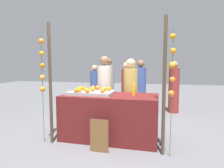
{
  "coord_description": "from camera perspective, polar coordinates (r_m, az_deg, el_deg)",
  "views": [
    {
      "loc": [
        0.92,
        -3.58,
        1.43
      ],
      "look_at": [
        0.0,
        0.15,
        1.07
      ],
      "focal_mm": 30.49,
      "sensor_mm": 36.0,
      "label": 1
    }
  ],
  "objects": [
    {
      "name": "ground_plane",
      "position": [
        3.96,
        -0.54,
        -15.8
      ],
      "size": [
        24.0,
        24.0,
        0.0
      ],
      "primitive_type": "plane",
      "color": "slate"
    },
    {
      "name": "stall_counter",
      "position": [
        3.83,
        -0.55,
        -9.72
      ],
      "size": [
        1.85,
        0.9,
        0.87
      ],
      "primitive_type": "cube",
      "color": "#5B1919",
      "rests_on": "ground_plane"
    },
    {
      "name": "orange_tray",
      "position": [
        3.86,
        -6.14,
        -2.57
      ],
      "size": [
        0.89,
        0.63,
        0.06
      ],
      "primitive_type": "cube",
      "color": "#9EA0A5",
      "rests_on": "stall_counter"
    },
    {
      "name": "orange_0",
      "position": [
        3.9,
        -2.11,
        -1.47
      ],
      "size": [
        0.08,
        0.08,
        0.08
      ],
      "primitive_type": "sphere",
      "color": "orange",
      "rests_on": "orange_tray"
    },
    {
      "name": "orange_1",
      "position": [
        3.85,
        -0.88,
        -1.43
      ],
      "size": [
        0.09,
        0.09,
        0.09
      ],
      "primitive_type": "sphere",
      "color": "orange",
      "rests_on": "orange_tray"
    },
    {
      "name": "orange_2",
      "position": [
        3.72,
        -9.77,
        -1.78
      ],
      "size": [
        0.09,
        0.09,
        0.09
      ],
      "primitive_type": "sphere",
      "color": "orange",
      "rests_on": "orange_tray"
    },
    {
      "name": "orange_3",
      "position": [
        3.59,
        -2.89,
        -1.94
      ],
      "size": [
        0.09,
        0.09,
        0.09
      ],
      "primitive_type": "sphere",
      "color": "orange",
      "rests_on": "orange_tray"
    },
    {
      "name": "orange_4",
      "position": [
        3.74,
        -7.65,
        -1.76
      ],
      "size": [
        0.08,
        0.08,
        0.08
      ],
      "primitive_type": "sphere",
      "color": "orange",
      "rests_on": "orange_tray"
    },
    {
      "name": "orange_5",
      "position": [
        3.95,
        -6.09,
        -1.39
      ],
      "size": [
        0.08,
        0.08,
        0.08
      ],
      "primitive_type": "sphere",
      "color": "orange",
      "rests_on": "orange_tray"
    },
    {
      "name": "orange_6",
      "position": [
        4.06,
        -5.65,
        -1.12
      ],
      "size": [
        0.09,
        0.09,
        0.09
      ],
      "primitive_type": "sphere",
      "color": "orange",
      "rests_on": "orange_tray"
    },
    {
      "name": "orange_7",
      "position": [
        4.1,
        -9.23,
        -1.2
      ],
      "size": [
        0.07,
        0.07,
        0.07
      ],
      "primitive_type": "sphere",
      "color": "orange",
      "rests_on": "orange_tray"
    },
    {
      "name": "orange_8",
      "position": [
        4.0,
        -9.99,
        -1.37
      ],
      "size": [
        0.08,
        0.08,
        0.08
      ],
      "primitive_type": "sphere",
      "color": "orange",
      "rests_on": "orange_tray"
    },
    {
      "name": "orange_9",
      "position": [
        4.05,
        -4.39,
        -1.12
      ],
      "size": [
        0.09,
        0.09,
        0.09
      ],
      "primitive_type": "sphere",
      "color": "orange",
      "rests_on": "orange_tray"
    },
    {
      "name": "orange_10",
      "position": [
        3.81,
        -10.44,
        -1.68
      ],
      "size": [
        0.08,
        0.08,
        0.08
      ],
      "primitive_type": "sphere",
      "color": "orange",
      "rests_on": "orange_tray"
    },
    {
      "name": "orange_11",
      "position": [
        3.69,
        -10.8,
        -1.89
      ],
      "size": [
        0.08,
        0.08,
        0.08
      ],
      "primitive_type": "sphere",
      "color": "orange",
      "rests_on": "orange_tray"
    },
    {
      "name": "orange_12",
      "position": [
        3.82,
        -5.82,
        -1.59
      ],
      "size": [
        0.08,
        0.08,
        0.08
      ],
      "primitive_type": "sphere",
      "color": "orange",
      "rests_on": "orange_tray"
    },
    {
      "name": "orange_13",
      "position": [
        3.6,
        -7.27,
        -2.07
      ],
      "size": [
        0.08,
        0.08,
        0.08
      ],
      "primitive_type": "sphere",
      "color": "orange",
      "rests_on": "orange_tray"
    },
    {
      "name": "orange_14",
      "position": [
        3.82,
        -2.79,
        -1.55
      ],
      "size": [
        0.08,
        0.08,
        0.08
      ],
      "primitive_type": "sphere",
      "color": "orange",
      "rests_on": "orange_tray"
    },
    {
      "name": "orange_15",
      "position": [
        4.04,
        -8.35,
        -1.27
      ],
      "size": [
        0.07,
        0.07,
        0.07
      ],
      "primitive_type": "sphere",
      "color": "orange",
      "rests_on": "orange_tray"
    },
    {
      "name": "juice_bottle",
      "position": [
        3.67,
        6.46,
        -1.71
      ],
      "size": [
        0.06,
        0.06,
        0.23
      ],
      "color": "gold",
      "rests_on": "stall_counter"
    },
    {
      "name": "chalkboard_sign",
      "position": [
        3.28,
        -3.81,
        -15.32
      ],
      "size": [
        0.32,
        0.03,
        0.57
      ],
      "color": "brown",
      "rests_on": "ground_plane"
    },
    {
      "name": "vendor_left",
      "position": [
        4.53,
        -2.23,
        -2.92
      ],
      "size": [
        0.33,
        0.33,
        1.67
      ],
      "color": "beige",
      "rests_on": "ground_plane"
    },
    {
      "name": "vendor_right",
      "position": [
        4.42,
        5.58,
        -3.58
      ],
      "size": [
        0.32,
        0.32,
        1.6
      ],
      "color": "tan",
      "rests_on": "ground_plane"
    },
    {
      "name": "crowd_person_0",
      "position": [
        6.36,
        -0.94,
        -0.4
      ],
      "size": [
        0.34,
        0.34,
        1.7
      ],
      "color": "#99999E",
      "rests_on": "ground_plane"
    },
    {
      "name": "crowd_person_1",
      "position": [
        6.15,
        18.05,
        -1.36
      ],
      "size": [
        0.32,
        0.32,
        1.59
      ],
      "color": "maroon",
      "rests_on": "ground_plane"
    },
    {
      "name": "crowd_person_2",
      "position": [
        6.05,
        4.3,
        -1.33
      ],
      "size": [
        0.31,
        0.31,
        1.56
      ],
      "color": "maroon",
      "rests_on": "ground_plane"
    },
    {
      "name": "crowd_person_3",
      "position": [
        6.37,
        -5.19,
        -1.38
      ],
      "size": [
        0.29,
        0.29,
        1.47
      ],
      "color": "#384C8C",
      "rests_on": "ground_plane"
    },
    {
      "name": "crowd_person_4",
      "position": [
        5.61,
        8.49,
        -1.65
      ],
      "size": [
        0.32,
        0.32,
        1.61
      ],
      "color": "#384C8C",
      "rests_on": "ground_plane"
    },
    {
      "name": "canopy_post_left",
      "position": [
        3.66,
        -18.01,
        -0.01
      ],
      "size": [
        0.06,
        0.06,
        2.21
      ],
      "primitive_type": "cylinder",
      "color": "#473828",
      "rests_on": "ground_plane"
    },
    {
      "name": "canopy_post_right",
      "position": [
        3.11,
        15.38,
        -0.84
      ],
      "size": [
        0.06,
        0.06,
        2.21
      ],
      "primitive_type": "cylinder",
      "color": "#473828",
      "rests_on": "ground_plane"
    },
    {
      "name": "garland_strand_left",
      "position": [
        3.69,
        -20.24,
        5.09
      ],
      "size": [
        0.11,
        0.1,
        1.98
      ],
      "color": "#2D4C23",
      "rests_on": "ground_plane"
    },
    {
      "name": "garland_strand_right",
      "position": [
        3.05,
        17.63,
        4.41
      ],
      "size": [
        0.1,
        0.11,
        1.98
      ],
      "color": "#2D4C23",
      "rests_on": "ground_plane"
    }
  ]
}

